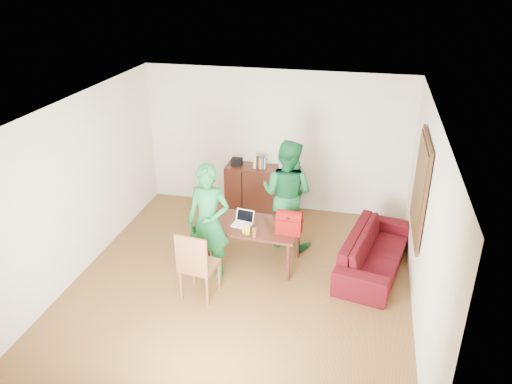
% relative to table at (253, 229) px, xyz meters
% --- Properties ---
extents(room, '(5.20, 5.70, 2.90)m').
position_rel_table_xyz_m(room, '(-0.04, -0.54, 0.71)').
color(room, '#412910').
rests_on(room, ground).
extents(table, '(1.51, 0.91, 0.68)m').
position_rel_table_xyz_m(table, '(0.00, 0.00, 0.00)').
color(table, black).
rests_on(table, ground).
extents(chair, '(0.54, 0.52, 1.07)m').
position_rel_table_xyz_m(chair, '(-0.56, -1.03, -0.29)').
color(chair, brown).
rests_on(chair, ground).
extents(person_near, '(0.68, 0.46, 1.82)m').
position_rel_table_xyz_m(person_near, '(-0.57, -0.47, 0.31)').
color(person_near, '#16662B').
rests_on(person_near, ground).
extents(person_far, '(1.06, 0.92, 1.87)m').
position_rel_table_xyz_m(person_far, '(0.41, 0.71, 0.33)').
color(person_far, '#155F2E').
rests_on(person_far, ground).
extents(laptop, '(0.33, 0.25, 0.21)m').
position_rel_table_xyz_m(laptop, '(-0.17, -0.06, 0.12)').
color(laptop, white).
rests_on(laptop, table).
extents(bananas, '(0.19, 0.16, 0.06)m').
position_rel_table_xyz_m(bananas, '(-0.03, -0.32, 0.11)').
color(bananas, gold).
rests_on(bananas, table).
extents(bottle, '(0.08, 0.08, 0.20)m').
position_rel_table_xyz_m(bottle, '(0.11, -0.37, 0.18)').
color(bottle, brown).
rests_on(bottle, table).
extents(red_bag, '(0.39, 0.23, 0.28)m').
position_rel_table_xyz_m(red_bag, '(0.59, -0.11, 0.22)').
color(red_bag, maroon).
rests_on(red_bag, table).
extents(sofa, '(1.22, 2.18, 0.60)m').
position_rel_table_xyz_m(sofa, '(1.90, 0.27, -0.30)').
color(sofa, '#3B0713').
rests_on(sofa, ground).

